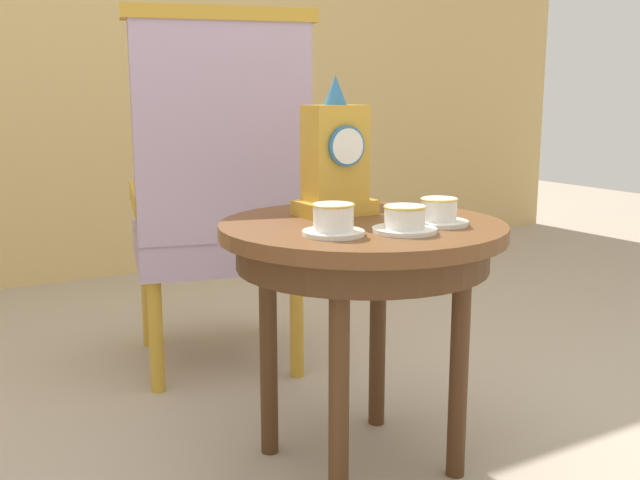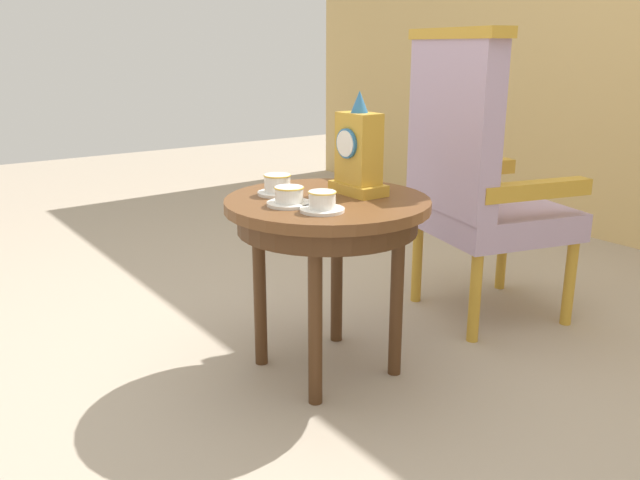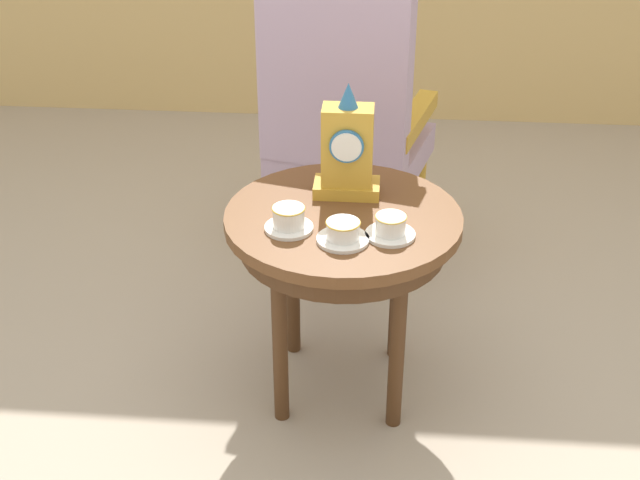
{
  "view_description": "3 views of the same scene",
  "coord_description": "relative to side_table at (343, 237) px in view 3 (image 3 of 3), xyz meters",
  "views": [
    {
      "loc": [
        -0.89,
        -1.42,
        0.9
      ],
      "look_at": [
        -0.04,
        0.03,
        0.56
      ],
      "focal_mm": 41.59,
      "sensor_mm": 36.0,
      "label": 1
    },
    {
      "loc": [
        1.72,
        -1.24,
        1.08
      ],
      "look_at": [
        0.06,
        -0.05,
        0.47
      ],
      "focal_mm": 37.03,
      "sensor_mm": 36.0,
      "label": 2
    },
    {
      "loc": [
        0.16,
        -2.12,
        1.74
      ],
      "look_at": [
        -0.02,
        0.04,
        0.49
      ],
      "focal_mm": 48.42,
      "sensor_mm": 36.0,
      "label": 3
    }
  ],
  "objects": [
    {
      "name": "armchair",
      "position": [
        -0.04,
        0.75,
        0.06
      ],
      "size": [
        0.66,
        0.65,
        1.14
      ],
      "color": "#B299B7",
      "rests_on": "ground"
    },
    {
      "name": "teacup_right",
      "position": [
        0.01,
        -0.15,
        0.1
      ],
      "size": [
        0.14,
        0.14,
        0.06
      ],
      "color": "white",
      "rests_on": "side_table"
    },
    {
      "name": "ground_plane",
      "position": [
        -0.05,
        0.02,
        -0.53
      ],
      "size": [
        10.0,
        10.0,
        0.0
      ],
      "primitive_type": "plane",
      "color": "tan"
    },
    {
      "name": "mantel_clock",
      "position": [
        0.0,
        0.12,
        0.21
      ],
      "size": [
        0.19,
        0.11,
        0.34
      ],
      "color": "gold",
      "rests_on": "side_table"
    },
    {
      "name": "side_table",
      "position": [
        0.0,
        0.0,
        0.0
      ],
      "size": [
        0.67,
        0.67,
        0.6
      ],
      "color": "brown",
      "rests_on": "ground"
    },
    {
      "name": "teacup_left",
      "position": [
        -0.14,
        -0.1,
        0.11
      ],
      "size": [
        0.13,
        0.13,
        0.07
      ],
      "color": "white",
      "rests_on": "side_table"
    },
    {
      "name": "teacup_center",
      "position": [
        0.13,
        -0.12,
        0.1
      ],
      "size": [
        0.13,
        0.13,
        0.06
      ],
      "color": "white",
      "rests_on": "side_table"
    }
  ]
}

